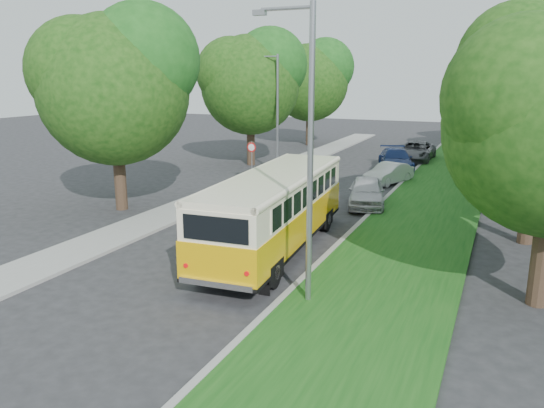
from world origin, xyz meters
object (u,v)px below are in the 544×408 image
at_px(car_silver, 366,192).
at_px(car_blue, 396,160).
at_px(vintage_bus, 275,213).
at_px(car_white, 389,174).
at_px(car_grey, 415,151).
at_px(lamppost_far, 276,109).
at_px(lamppost_near, 307,148).

bearing_deg(car_silver, car_blue, 80.10).
relative_size(vintage_bus, car_white, 2.66).
height_order(car_blue, car_grey, car_grey).
relative_size(lamppost_far, car_grey, 1.44).
distance_m(vintage_bus, car_silver, 8.20).
distance_m(lamppost_near, car_grey, 27.19).
height_order(lamppost_far, car_blue, lamppost_far).
xyz_separation_m(vintage_bus, car_silver, (1.33, 8.06, -0.74)).
bearing_deg(lamppost_near, lamppost_far, 115.71).
bearing_deg(car_grey, car_white, -89.78).
bearing_deg(lamppost_near, car_silver, 95.87).
relative_size(lamppost_far, car_silver, 1.79).
relative_size(lamppost_near, lamppost_far, 1.07).
height_order(car_silver, car_grey, car_grey).
relative_size(lamppost_near, car_blue, 1.62).
xyz_separation_m(vintage_bus, car_blue, (0.65, 18.76, -0.74)).
xyz_separation_m(car_silver, car_white, (-0.14, 5.90, -0.10)).
bearing_deg(car_silver, vintage_bus, -112.84).
xyz_separation_m(lamppost_near, lamppost_far, (-8.91, 18.50, -0.25)).
height_order(lamppost_near, car_grey, lamppost_near).
bearing_deg(car_blue, vintage_bus, -109.51).
relative_size(lamppost_far, vintage_bus, 0.76).
distance_m(lamppost_far, car_silver, 10.76).
relative_size(vintage_bus, car_grey, 1.88).
bearing_deg(car_grey, car_blue, -96.98).
bearing_deg(car_silver, lamppost_far, 125.42).
bearing_deg(lamppost_near, vintage_bus, 124.23).
distance_m(lamppost_near, car_white, 18.14).
xyz_separation_m(lamppost_near, car_grey, (-1.30, 26.91, -3.65)).
distance_m(vintage_bus, car_white, 14.04).
relative_size(car_white, car_blue, 0.75).
bearing_deg(vintage_bus, lamppost_near, -59.74).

